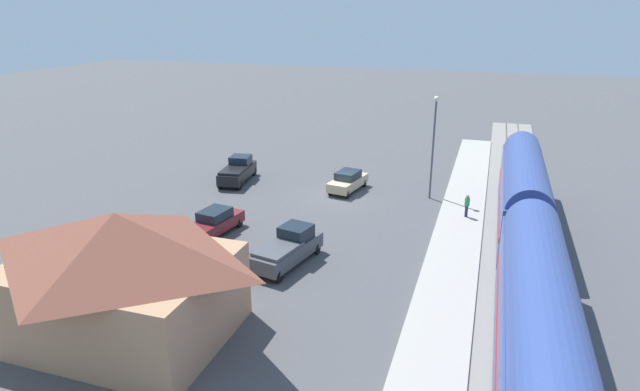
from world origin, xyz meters
TOP-DOWN VIEW (x-y plane):
  - ground_plane at (0.00, 0.00)m, footprint 200.00×200.00m
  - railway_track at (-14.00, 0.00)m, footprint 4.80×70.00m
  - platform at (-10.00, 0.00)m, footprint 3.20×46.00m
  - passenger_train at (-14.00, 10.71)m, footprint 2.93×33.55m
  - station_building at (4.00, 22.00)m, footprint 10.25×7.97m
  - pedestrian_on_platform at (-10.34, 2.14)m, footprint 0.36×0.36m
  - pickup_black at (9.74, -1.10)m, footprint 2.69×5.62m
  - sedan_tan at (-0.32, -1.70)m, footprint 2.63×4.76m
  - pickup_charcoal at (-0.49, 12.68)m, footprint 3.03×5.69m
  - sedan_maroon at (5.94, 9.98)m, footprint 2.47×4.72m
  - light_pole_near_platform at (-7.20, -1.97)m, footprint 0.44×0.44m

SIDE VIEW (x-z plane):
  - ground_plane at x=0.00m, z-range 0.00..0.00m
  - railway_track at x=-14.00m, z-range -0.06..0.24m
  - platform at x=-10.00m, z-range 0.00..0.30m
  - sedan_tan at x=-0.32m, z-range 0.01..1.75m
  - sedan_maroon at x=5.94m, z-range 0.01..1.75m
  - pickup_black at x=9.74m, z-range -0.04..2.10m
  - pickup_charcoal at x=-0.49m, z-range -0.04..2.10m
  - pedestrian_on_platform at x=-10.34m, z-range 0.43..2.14m
  - passenger_train at x=-14.00m, z-range 0.37..5.35m
  - station_building at x=4.00m, z-range 0.14..6.34m
  - light_pole_near_platform at x=-7.20m, z-range 1.03..9.37m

